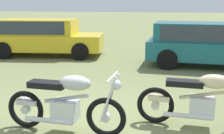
{
  "coord_description": "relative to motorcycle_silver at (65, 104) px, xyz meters",
  "views": [
    {
      "loc": [
        1.55,
        -4.37,
        2.07
      ],
      "look_at": [
        0.32,
        2.22,
        0.55
      ],
      "focal_mm": 45.85,
      "sensor_mm": 36.0,
      "label": 1
    }
  ],
  "objects": [
    {
      "name": "ground_plane",
      "position": [
        -0.02,
        0.26,
        -0.49
      ],
      "size": [
        120.0,
        120.0,
        0.0
      ],
      "primitive_type": "plane",
      "color": "olive"
    },
    {
      "name": "motorcycle_silver",
      "position": [
        0.0,
        0.0,
        0.0
      ],
      "size": [
        2.04,
        0.64,
        1.02
      ],
      "rotation": [
        0.0,
        0.0,
        -0.07
      ],
      "color": "black",
      "rests_on": "ground"
    },
    {
      "name": "motorcycle_cream",
      "position": [
        2.18,
        0.59,
        -0.01
      ],
      "size": [
        2.14,
        0.64,
        1.02
      ],
      "rotation": [
        0.0,
        0.0,
        -0.07
      ],
      "color": "black",
      "rests_on": "ground"
    },
    {
      "name": "car_yellow",
      "position": [
        -3.24,
        6.5,
        0.35
      ],
      "size": [
        4.47,
        2.27,
        1.43
      ],
      "rotation": [
        0.0,
        0.0,
        0.11
      ],
      "color": "gold",
      "rests_on": "ground"
    },
    {
      "name": "car_teal",
      "position": [
        2.86,
        5.61,
        0.35
      ],
      "size": [
        4.27,
        2.08,
        1.43
      ],
      "rotation": [
        0.0,
        0.0,
        -0.07
      ],
      "color": "#19606B",
      "rests_on": "ground"
    }
  ]
}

